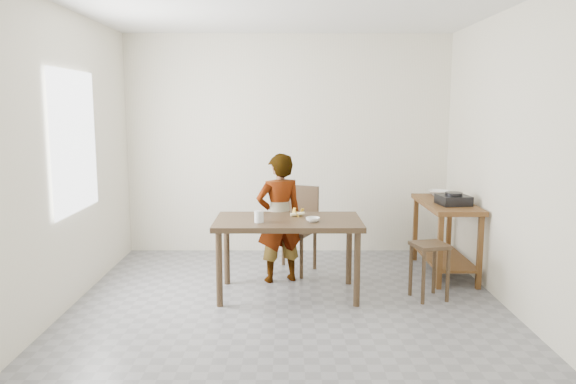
{
  "coord_description": "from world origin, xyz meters",
  "views": [
    {
      "loc": [
        -0.01,
        -4.99,
        1.82
      ],
      "look_at": [
        0.0,
        0.4,
        1.0
      ],
      "focal_mm": 35.0,
      "sensor_mm": 36.0,
      "label": 1
    }
  ],
  "objects_px": {
    "prep_counter": "(445,238)",
    "stool": "(429,271)",
    "dining_table": "(288,257)",
    "dining_chair": "(292,230)",
    "child": "(279,218)"
  },
  "relations": [
    {
      "from": "prep_counter",
      "to": "stool",
      "type": "relative_size",
      "value": 2.21
    },
    {
      "from": "dining_table",
      "to": "prep_counter",
      "type": "distance_m",
      "value": 1.86
    },
    {
      "from": "dining_table",
      "to": "dining_chair",
      "type": "height_order",
      "value": "dining_chair"
    },
    {
      "from": "prep_counter",
      "to": "dining_chair",
      "type": "bearing_deg",
      "value": 177.44
    },
    {
      "from": "dining_table",
      "to": "child",
      "type": "distance_m",
      "value": 0.54
    },
    {
      "from": "dining_table",
      "to": "child",
      "type": "relative_size",
      "value": 1.04
    },
    {
      "from": "child",
      "to": "stool",
      "type": "bearing_deg",
      "value": 139.26
    },
    {
      "from": "prep_counter",
      "to": "child",
      "type": "xyz_separation_m",
      "value": [
        -1.81,
        -0.27,
        0.27
      ]
    },
    {
      "from": "dining_chair",
      "to": "stool",
      "type": "bearing_deg",
      "value": -10.44
    },
    {
      "from": "dining_table",
      "to": "stool",
      "type": "distance_m",
      "value": 1.35
    },
    {
      "from": "prep_counter",
      "to": "child",
      "type": "relative_size",
      "value": 0.89
    },
    {
      "from": "dining_table",
      "to": "prep_counter",
      "type": "relative_size",
      "value": 1.17
    },
    {
      "from": "stool",
      "to": "prep_counter",
      "type": "bearing_deg",
      "value": 65.46
    },
    {
      "from": "child",
      "to": "dining_table",
      "type": "bearing_deg",
      "value": 82.23
    },
    {
      "from": "child",
      "to": "stool",
      "type": "relative_size",
      "value": 2.49
    }
  ]
}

